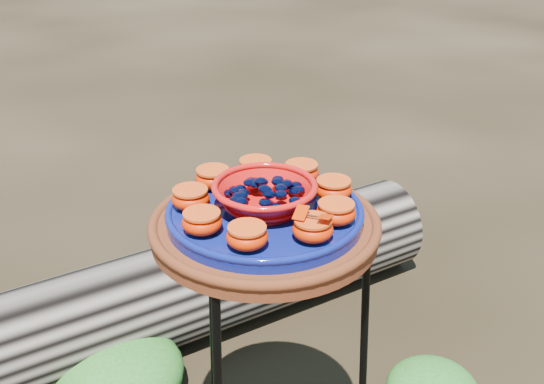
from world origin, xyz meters
TOP-DOWN VIEW (x-y plane):
  - plant_stand at (0.00, 0.00)m, footprint 0.44×0.44m
  - terracotta_saucer at (0.00, 0.00)m, footprint 0.42×0.42m
  - cobalt_plate at (0.00, 0.00)m, footprint 0.36×0.36m
  - red_bowl at (0.00, 0.00)m, footprint 0.18×0.18m
  - glass_gems at (0.00, 0.00)m, footprint 0.14×0.14m
  - orange_half_0 at (0.00, -0.13)m, footprint 0.07×0.07m
  - orange_half_1 at (0.07, -0.11)m, footprint 0.07×0.07m
  - orange_half_2 at (0.13, -0.04)m, footprint 0.07×0.07m
  - orange_half_3 at (0.12, 0.05)m, footprint 0.07×0.07m
  - orange_half_4 at (0.06, 0.12)m, footprint 0.07×0.07m
  - orange_half_5 at (-0.03, 0.13)m, footprint 0.07×0.07m
  - orange_half_6 at (-0.11, 0.08)m, footprint 0.07×0.07m
  - orange_half_7 at (-0.13, -0.00)m, footprint 0.07×0.07m
  - orange_half_8 at (-0.10, -0.09)m, footprint 0.07×0.07m
  - butterfly at (0.00, -0.13)m, footprint 0.09×0.08m
  - driftwood_log at (0.17, 0.64)m, footprint 1.65×0.56m
  - foliage_back at (-0.13, 0.50)m, footprint 0.35×0.35m

SIDE VIEW (x-z plane):
  - foliage_back at x=-0.13m, z-range 0.00..0.17m
  - driftwood_log at x=0.17m, z-range 0.00..0.30m
  - plant_stand at x=0.00m, z-range 0.00..0.70m
  - terracotta_saucer at x=0.00m, z-range 0.70..0.73m
  - cobalt_plate at x=0.00m, z-range 0.73..0.76m
  - orange_half_0 at x=0.00m, z-range 0.76..0.80m
  - orange_half_1 at x=0.07m, z-range 0.76..0.80m
  - orange_half_2 at x=0.13m, z-range 0.76..0.80m
  - orange_half_3 at x=0.12m, z-range 0.76..0.80m
  - orange_half_4 at x=0.06m, z-range 0.76..0.80m
  - orange_half_5 at x=-0.03m, z-range 0.76..0.80m
  - orange_half_6 at x=-0.11m, z-range 0.76..0.80m
  - orange_half_7 at x=-0.13m, z-range 0.76..0.80m
  - orange_half_8 at x=-0.10m, z-range 0.76..0.80m
  - red_bowl at x=0.00m, z-range 0.76..0.81m
  - butterfly at x=0.00m, z-range 0.80..0.81m
  - glass_gems at x=0.00m, z-range 0.81..0.83m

